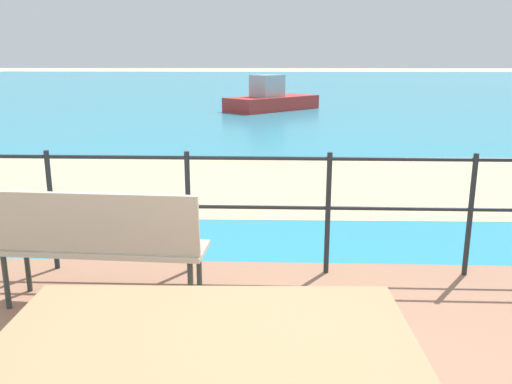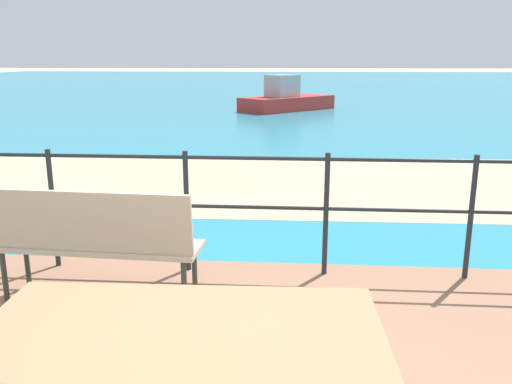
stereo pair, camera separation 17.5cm
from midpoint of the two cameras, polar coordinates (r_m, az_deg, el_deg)
name	(u,v)px [view 1 (the left image)]	position (r m, az deg, el deg)	size (l,w,h in m)	color
sea_water	(275,84)	(41.90, 1.97, 11.64)	(90.00, 90.00, 0.01)	teal
beach_strip	(266,181)	(8.20, 0.53, 1.21)	(54.00, 4.16, 0.01)	tan
picnic_table	(208,366)	(2.24, -7.60, -18.25)	(1.64, 1.47, 0.76)	#8C704C
park_bench	(97,239)	(3.95, -18.12, -4.84)	(1.55, 0.50, 0.91)	#BCAD93
railing_fence	(258,198)	(4.40, -0.94, -0.70)	(5.94, 0.04, 1.05)	#1E2328
boat_near	(272,100)	(19.96, 1.54, 9.99)	(3.63, 3.74, 1.30)	red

